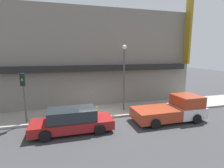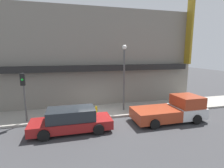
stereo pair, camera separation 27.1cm
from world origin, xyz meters
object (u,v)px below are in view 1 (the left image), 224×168
Objects in this scene: fire_hydrant at (97,111)px; traffic_light at (24,89)px; parked_car at (72,121)px; pickup_truck at (173,110)px; street_lamp at (124,70)px.

traffic_light reaches higher than fire_hydrant.
traffic_light is (-2.94, 1.90, 1.76)m from parked_car.
fire_hydrant is (-5.17, 1.98, -0.25)m from pickup_truck.
street_lamp is (4.27, 2.66, 2.76)m from parked_car.
parked_car is 2.73m from fire_hydrant.
traffic_light is (-9.99, 1.90, 1.70)m from pickup_truck.
fire_hydrant is 0.14× the size of street_lamp.
street_lamp reaches higher than traffic_light.
street_lamp is (2.39, 0.68, 2.95)m from fire_hydrant.
street_lamp reaches higher than parked_car.
traffic_light is at bearing -179.04° from fire_hydrant.
parked_car is 5.73m from street_lamp.
traffic_light is at bearing 145.21° from parked_car.
parked_car is at bearing -32.89° from traffic_light.
street_lamp reaches higher than fire_hydrant.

